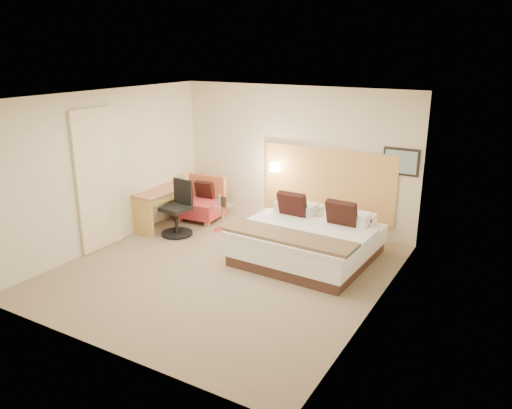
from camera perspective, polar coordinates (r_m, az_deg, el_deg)
The scene contains 19 objects.
floor at distance 7.96m, azimuth -3.72°, elevation -7.59°, with size 4.80×5.00×0.02m, color #826F57.
ceiling at distance 7.24m, azimuth -4.15°, elevation 12.29°, with size 4.80×5.00×0.02m, color white.
wall_back at distance 9.61m, azimuth 4.46°, elevation 5.38°, with size 4.80×0.02×2.70m, color beige.
wall_front at distance 5.69m, azimuth -18.14°, elevation -4.16°, with size 4.80×0.02×2.70m, color beige.
wall_left at distance 9.02m, azimuth -16.79°, elevation 3.87°, with size 0.02×5.00×2.70m, color beige.
wall_right at distance 6.51m, azimuth 14.01°, elevation -1.06°, with size 0.02×5.00×2.70m, color beige.
headboard_panel at distance 9.39m, azimuth 8.15°, elevation 2.46°, with size 2.60×0.04×1.30m, color tan.
art_frame at distance 8.89m, azimuth 16.25°, elevation 4.72°, with size 0.62×0.03×0.47m, color black.
art_canvas at distance 8.87m, azimuth 16.22°, elevation 4.69°, with size 0.54×0.01×0.39m, color gray.
lamp_arm at distance 9.73m, azimuth 2.34°, elevation 4.36°, with size 0.02×0.02×0.12m, color silver.
lamp_shade at distance 9.67m, azimuth 2.17°, elevation 4.29°, with size 0.15×0.15×0.15m, color #FFEDC6.
curtain at distance 8.85m, azimuth -17.65°, elevation 2.67°, with size 0.06×0.90×2.42m, color beige.
bottle_a at distance 9.52m, azimuth -4.18°, elevation 0.56°, with size 0.05×0.05×0.18m, color #78A2BA.
menu_folder at distance 9.34m, azimuth -3.72°, elevation 0.31°, with size 0.12×0.05×0.20m, color #382317.
bed at distance 8.30m, azimuth 5.99°, elevation -4.01°, with size 2.16×2.10×1.02m.
lounge_chair at distance 10.20m, azimuth -6.17°, elevation 0.22°, with size 0.87×0.78×0.87m.
side_table at distance 9.54m, azimuth -3.87°, elevation -1.37°, with size 0.54×0.54×0.50m.
desk at distance 9.78m, azimuth -10.55°, elevation 0.74°, with size 0.59×1.21×0.75m.
desk_chair at distance 9.39m, azimuth -8.88°, elevation -0.95°, with size 0.63×0.63×1.02m.
Camera 1 is at (4.04, -5.97, 3.37)m, focal length 35.00 mm.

